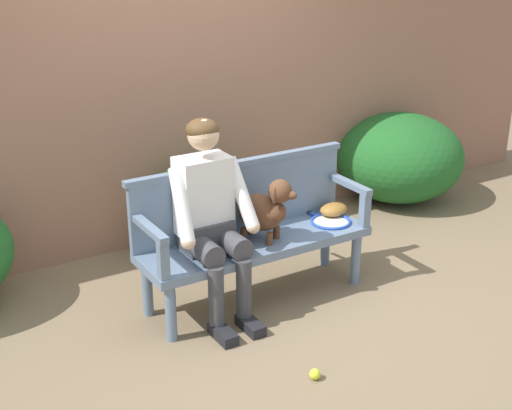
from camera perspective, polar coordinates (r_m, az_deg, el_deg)
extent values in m
plane|color=#7A664C|center=(4.95, 0.00, -7.52)|extent=(40.00, 40.00, 0.00)
cube|color=#936651|center=(5.69, -7.36, 8.89)|extent=(8.00, 0.30, 2.35)
ellipsoid|color=#1E5B23|center=(6.71, 11.51, 3.81)|extent=(1.19, 1.17, 0.82)
ellipsoid|color=#337538|center=(5.64, -4.22, 0.24)|extent=(1.03, 0.66, 0.72)
cube|color=slate|center=(4.76, 0.00, -3.14)|extent=(1.61, 0.48, 0.06)
cylinder|color=slate|center=(4.42, -6.91, -8.63)|extent=(0.07, 0.07, 0.39)
cylinder|color=slate|center=(5.11, 8.07, -4.34)|extent=(0.07, 0.07, 0.39)
cylinder|color=slate|center=(4.71, -8.79, -6.70)|extent=(0.07, 0.07, 0.39)
cylinder|color=slate|center=(5.36, 5.63, -2.91)|extent=(0.07, 0.07, 0.39)
cube|color=slate|center=(4.83, -1.31, 0.57)|extent=(1.61, 0.05, 0.46)
cube|color=slate|center=(4.74, -1.34, 3.39)|extent=(1.65, 0.06, 0.04)
cube|color=slate|center=(4.21, -7.51, -4.50)|extent=(0.06, 0.06, 0.24)
cube|color=slate|center=(4.33, -8.70, -1.81)|extent=(0.06, 0.48, 0.04)
cube|color=slate|center=(4.97, 8.80, -0.44)|extent=(0.06, 0.06, 0.24)
cube|color=slate|center=(5.06, 7.43, 1.76)|extent=(0.06, 0.48, 0.04)
cube|color=black|center=(4.48, -2.68, -10.39)|extent=(0.10, 0.24, 0.07)
cylinder|color=#3D3D42|center=(4.42, -3.24, -7.35)|extent=(0.10, 0.10, 0.40)
cylinder|color=#3D3D42|center=(4.43, -4.27, -3.59)|extent=(0.15, 0.31, 0.15)
cube|color=black|center=(4.56, -0.45, -9.71)|extent=(0.10, 0.24, 0.07)
cylinder|color=#3D3D42|center=(4.51, -0.99, -6.72)|extent=(0.10, 0.10, 0.40)
cylinder|color=#3D3D42|center=(4.51, -2.01, -3.03)|extent=(0.15, 0.31, 0.15)
cube|color=#3D3D42|center=(4.59, -4.07, -2.38)|extent=(0.32, 0.24, 0.20)
cube|color=white|center=(4.51, -4.27, 0.73)|extent=(0.34, 0.22, 0.52)
cylinder|color=white|center=(4.32, -6.04, 0.00)|extent=(0.14, 0.32, 0.45)
sphere|color=#DBB28E|center=(4.29, -5.51, -3.02)|extent=(0.09, 0.09, 0.09)
cylinder|color=white|center=(4.50, -1.22, 1.02)|extent=(0.14, 0.32, 0.45)
sphere|color=#DBB28E|center=(4.49, -0.23, -1.77)|extent=(0.09, 0.09, 0.09)
sphere|color=#DBB28E|center=(4.36, -4.29, 5.69)|extent=(0.20, 0.20, 0.20)
ellipsoid|color=#51381E|center=(4.36, -4.37, 6.10)|extent=(0.21, 0.21, 0.14)
cylinder|color=brown|center=(4.66, 1.09, -2.74)|extent=(0.05, 0.05, 0.08)
cylinder|color=brown|center=(4.75, 1.67, -2.22)|extent=(0.05, 0.05, 0.08)
cylinder|color=brown|center=(4.73, -1.00, -2.34)|extent=(0.05, 0.05, 0.08)
cylinder|color=brown|center=(4.83, -0.39, -1.83)|extent=(0.05, 0.05, 0.08)
ellipsoid|color=brown|center=(4.68, 0.34, -0.60)|extent=(0.35, 0.38, 0.25)
sphere|color=brown|center=(4.63, 1.58, -0.58)|extent=(0.15, 0.15, 0.15)
sphere|color=brown|center=(4.57, 1.96, 1.13)|extent=(0.16, 0.16, 0.16)
ellipsoid|color=brown|center=(4.55, 2.78, 0.81)|extent=(0.10, 0.11, 0.06)
ellipsoid|color=brown|center=(4.52, 1.50, 0.76)|extent=(0.06, 0.06, 0.12)
ellipsoid|color=brown|center=(4.63, 2.17, 1.29)|extent=(0.06, 0.06, 0.12)
sphere|color=brown|center=(4.73, -1.30, 0.26)|extent=(0.07, 0.07, 0.07)
torus|color=blue|center=(5.04, 6.06, -1.31)|extent=(0.34, 0.34, 0.02)
cylinder|color=silver|center=(5.04, 6.06, -1.39)|extent=(0.25, 0.25, 0.00)
cube|color=blue|center=(5.14, 4.69, -0.75)|extent=(0.05, 0.08, 0.02)
cylinder|color=black|center=(5.23, 3.56, -0.33)|extent=(0.07, 0.22, 0.03)
ellipsoid|color=#9E6B2D|center=(5.16, 6.28, -0.36)|extent=(0.24, 0.20, 0.09)
sphere|color=#CCDB33|center=(4.14, 4.79, -13.47)|extent=(0.07, 0.07, 0.07)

